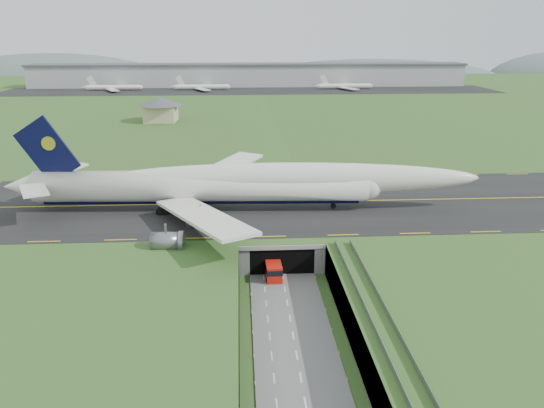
{
  "coord_description": "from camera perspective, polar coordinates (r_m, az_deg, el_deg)",
  "views": [
    {
      "loc": [
        -7.28,
        -81.36,
        43.33
      ],
      "look_at": [
        -1.17,
        20.0,
        10.03
      ],
      "focal_mm": 35.0,
      "sensor_mm": 36.0,
      "label": 1
    }
  ],
  "objects": [
    {
      "name": "tunnel_portal",
      "position": [
        106.17,
        0.74,
        -3.98
      ],
      "size": [
        17.0,
        22.3,
        6.0
      ],
      "color": "gray",
      "rests_on": "ground"
    },
    {
      "name": "airfield_deck",
      "position": [
        91.1,
        1.51,
        -8.13
      ],
      "size": [
        800.0,
        800.0,
        6.0
      ],
      "primitive_type": "cube",
      "color": "gray",
      "rests_on": "ground"
    },
    {
      "name": "shuttle_tram",
      "position": [
        98.36,
        0.1,
        -6.88
      ],
      "size": [
        3.15,
        7.7,
        3.1
      ],
      "rotation": [
        0.0,
        0.0,
        0.03
      ],
      "color": "red",
      "rests_on": "ground"
    },
    {
      "name": "guideway",
      "position": [
        75.19,
        11.4,
        -12.6
      ],
      "size": [
        3.0,
        53.0,
        7.05
      ],
      "color": "#A8A8A3",
      "rests_on": "ground"
    },
    {
      "name": "cargo_terminal",
      "position": [
        381.98,
        -2.45,
        13.73
      ],
      "size": [
        320.0,
        67.0,
        15.6
      ],
      "color": "#B2B2B2",
      "rests_on": "ground"
    },
    {
      "name": "taxiway",
      "position": [
        120.49,
        0.18,
        0.15
      ],
      "size": [
        800.0,
        44.0,
        0.18
      ],
      "primitive_type": "cube",
      "color": "black",
      "rests_on": "airfield_deck"
    },
    {
      "name": "trench_road",
      "position": [
        85.89,
        1.93,
        -12.07
      ],
      "size": [
        12.0,
        75.0,
        0.2
      ],
      "primitive_type": "cube",
      "color": "slate",
      "rests_on": "ground"
    },
    {
      "name": "distant_hills",
      "position": [
        518.53,
        4.62,
        12.86
      ],
      "size": [
        700.0,
        91.0,
        60.0
      ],
      "color": "#4E5E5A",
      "rests_on": "ground"
    },
    {
      "name": "service_building",
      "position": [
        235.31,
        -11.92,
        10.17
      ],
      "size": [
        19.92,
        19.92,
        10.45
      ],
      "rotation": [
        0.0,
        0.0,
        -0.04
      ],
      "color": "#C6B98F",
      "rests_on": "ground"
    },
    {
      "name": "ground",
      "position": [
        92.47,
        1.49,
        -9.79
      ],
      "size": [
        900.0,
        900.0,
        0.0
      ],
      "primitive_type": "plane",
      "color": "#345522",
      "rests_on": "ground"
    },
    {
      "name": "jumbo_jet",
      "position": [
        114.61,
        -3.89,
        2.13
      ],
      "size": [
        102.88,
        64.6,
        21.39
      ],
      "rotation": [
        0.0,
        0.0,
        -0.05
      ],
      "color": "white",
      "rests_on": "ground"
    }
  ]
}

